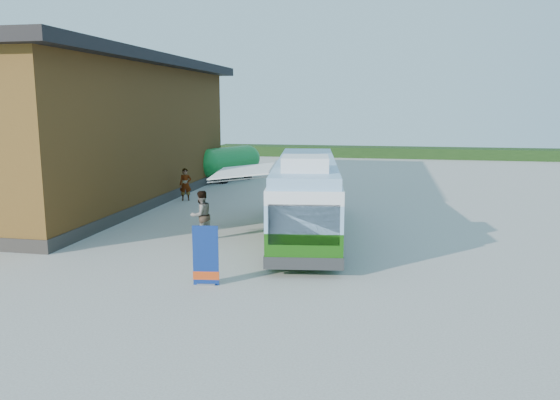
% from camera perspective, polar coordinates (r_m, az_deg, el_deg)
% --- Properties ---
extents(ground, '(100.00, 100.00, 0.00)m').
position_cam_1_polar(ground, '(17.64, -5.22, -6.78)').
color(ground, '#BCB7AD').
rests_on(ground, ground).
extents(barn, '(9.60, 21.20, 7.50)m').
position_cam_1_polar(barn, '(30.39, -19.25, 6.60)').
color(barn, brown).
rests_on(barn, ground).
extents(hedge, '(40.00, 3.00, 1.00)m').
position_cam_1_polar(hedge, '(54.48, 14.54, 4.80)').
color(hedge, '#264419').
rests_on(hedge, ground).
extents(bus, '(3.87, 11.39, 3.43)m').
position_cam_1_polar(bus, '(21.20, 2.74, 0.63)').
color(bus, '#266310').
rests_on(bus, ground).
extents(awning, '(2.92, 4.17, 0.50)m').
position_cam_1_polar(awning, '(21.43, -3.15, 3.06)').
color(awning, white).
rests_on(awning, ground).
extents(banner, '(0.75, 0.25, 1.73)m').
position_cam_1_polar(banner, '(15.64, -7.77, -6.33)').
color(banner, navy).
rests_on(banner, ground).
extents(picnic_table, '(1.67, 1.58, 0.76)m').
position_cam_1_polar(picnic_table, '(20.95, 4.10, -2.48)').
color(picnic_table, '#B08153').
rests_on(picnic_table, ground).
extents(person_a, '(0.73, 0.58, 1.73)m').
position_cam_1_polar(person_a, '(29.51, -9.84, 1.61)').
color(person_a, '#999999').
rests_on(person_a, ground).
extents(person_b, '(1.11, 1.15, 1.87)m').
position_cam_1_polar(person_b, '(20.85, -8.24, -1.58)').
color(person_b, '#999999').
rests_on(person_b, ground).
extents(slurry_tanker, '(3.49, 5.69, 2.27)m').
position_cam_1_polar(slurry_tanker, '(36.92, -5.46, 4.04)').
color(slurry_tanker, '#188630').
rests_on(slurry_tanker, ground).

